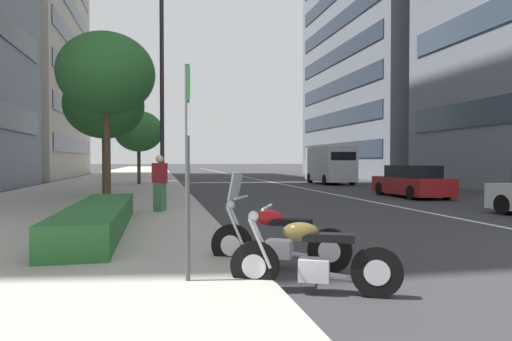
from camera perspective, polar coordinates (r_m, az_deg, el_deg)
sidewalk_right_plaza at (r=35.18m, az=-16.85°, el=-1.37°), size 160.00×8.71×0.15m
lane_centre_stripe at (r=40.94m, az=-0.18°, el=-1.05°), size 110.00×0.16×0.01m
motorcycle_under_tarp at (r=5.90m, az=7.04°, el=-11.11°), size 1.03×2.02×1.09m
motorcycle_second_in_row at (r=7.12m, az=2.61°, el=-8.68°), size 1.17×2.00×1.49m
car_mid_block_traffic at (r=21.97m, az=18.88°, el=-1.40°), size 4.39×1.89×1.44m
delivery_van_ahead at (r=32.74m, az=9.25°, el=0.79°), size 5.05×2.22×2.62m
parking_sign_by_curb at (r=5.83m, az=-8.52°, el=3.08°), size 0.32×0.06×2.74m
street_lamp_with_banners at (r=20.48m, az=-10.88°, el=12.10°), size 1.26×2.23×9.18m
clipped_hedge_bed at (r=10.49m, az=-19.07°, el=-5.59°), size 6.58×1.10×0.57m
street_tree_by_lamp_post at (r=15.70m, az=-18.18°, el=11.38°), size 3.08×3.08×5.62m
street_tree_near_plaza_corner at (r=21.31m, az=-18.44°, el=7.73°), size 3.46×3.46×5.42m
street_tree_far_plaza at (r=30.41m, az=-14.45°, el=4.76°), size 3.09×3.09×4.71m
pedestrian_on_plaza at (r=13.95m, az=-11.95°, el=-1.54°), size 0.46×0.47×1.68m
office_tower_mid_left at (r=53.51m, az=21.21°, el=17.33°), size 21.77×21.45×33.07m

